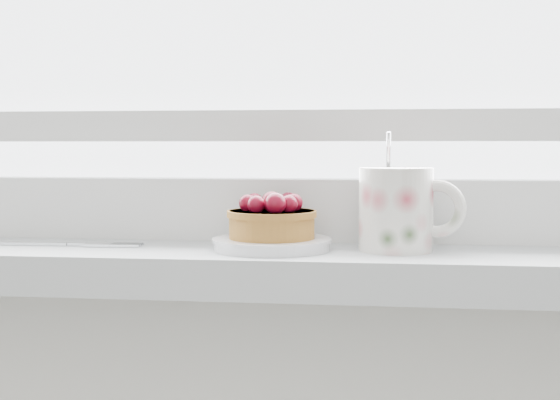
% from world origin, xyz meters
% --- Properties ---
extents(saucer, '(0.12, 0.12, 0.01)m').
position_xyz_m(saucer, '(0.02, 1.88, 0.95)').
color(saucer, white).
rests_on(saucer, windowsill).
extents(raspberry_tart, '(0.09, 0.09, 0.05)m').
position_xyz_m(raspberry_tart, '(0.02, 1.88, 0.97)').
color(raspberry_tart, brown).
rests_on(raspberry_tart, saucer).
extents(floral_mug, '(0.11, 0.09, 0.12)m').
position_xyz_m(floral_mug, '(0.15, 1.89, 0.98)').
color(floral_mug, silver).
rests_on(floral_mug, windowsill).
extents(fork, '(0.19, 0.03, 0.00)m').
position_xyz_m(fork, '(-0.22, 1.88, 0.94)').
color(fork, silver).
rests_on(fork, windowsill).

